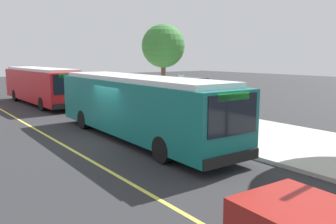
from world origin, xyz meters
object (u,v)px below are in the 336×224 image
at_px(transit_bus_main, 137,105).
at_px(route_sign_post, 181,94).
at_px(transit_bus_second, 41,84).
at_px(waiting_bench, 187,110).

xyz_separation_m(transit_bus_main, route_sign_post, (-0.18, 2.78, 0.34)).
bearing_deg(route_sign_post, transit_bus_second, -169.86).
bearing_deg(transit_bus_second, transit_bus_main, -0.46).
bearing_deg(transit_bus_main, route_sign_post, 93.67).
xyz_separation_m(transit_bus_second, waiting_bench, (12.61, 4.87, -0.98)).
relative_size(transit_bus_second, waiting_bench, 7.35).
relative_size(transit_bus_second, route_sign_post, 4.20).
bearing_deg(transit_bus_second, waiting_bench, 21.14).
bearing_deg(transit_bus_main, transit_bus_second, 179.54).
relative_size(transit_bus_main, transit_bus_second, 1.05).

